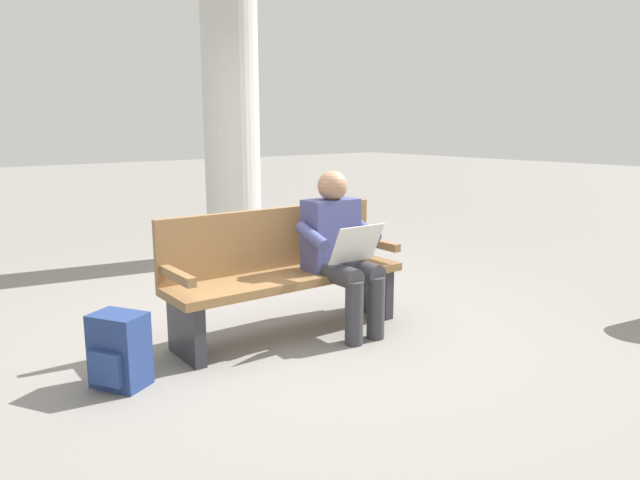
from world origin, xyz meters
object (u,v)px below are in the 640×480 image
Objects in this scene: bench_near at (283,271)px; support_pillar at (231,89)px; person_seated at (340,247)px; backpack at (119,351)px.

bench_near is 2.98m from support_pillar.
support_pillar is (-0.69, -2.65, 1.26)m from person_seated.
support_pillar is at bearing -110.68° from bench_near.
bench_near reaches higher than backpack.
backpack is at bearing 9.92° from bench_near.
bench_near is 1.54× the size of person_seated.
backpack is 0.12× the size of support_pillar.
person_seated reaches higher than bench_near.
person_seated is 2.69× the size of backpack.
backpack is (1.63, -0.07, -0.41)m from person_seated.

